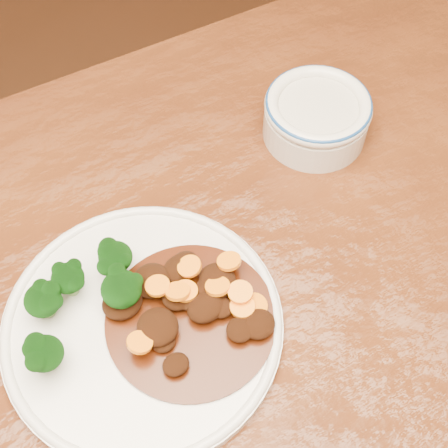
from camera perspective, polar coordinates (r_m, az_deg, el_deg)
dining_table at (r=0.73m, az=-5.07°, el=-15.45°), size 1.59×1.06×0.75m
dinner_plate at (r=0.67m, az=-7.45°, el=-9.04°), size 0.29×0.29×0.02m
broccoli_florets at (r=0.65m, az=-12.86°, el=-6.43°), size 0.15×0.10×0.05m
mince_stew at (r=0.65m, az=-3.65°, el=-7.36°), size 0.18×0.18×0.03m
dip_bowl at (r=0.80m, az=8.47°, el=9.78°), size 0.13×0.13×0.06m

